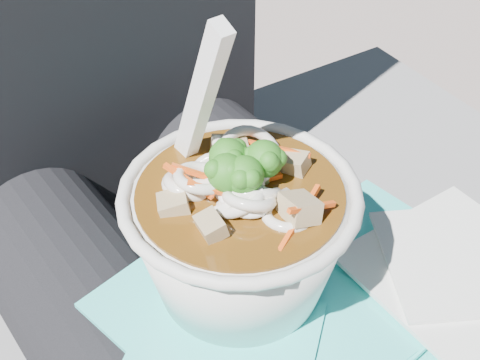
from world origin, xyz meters
TOP-DOWN VIEW (x-y plane):
  - lap at (0.00, 0.00)m, footprint 0.33×0.48m
  - person_body at (0.00, 0.09)m, footprint 0.34×0.94m
  - plastic_bag at (-0.01, -0.03)m, footprint 0.30×0.34m
  - napkins at (0.12, -0.09)m, footprint 0.15×0.15m
  - udon_bowl at (-0.02, -0.00)m, footprint 0.20×0.20m

SIDE VIEW (x-z plane):
  - lap at x=0.00m, z-range 0.47..0.61m
  - person_body at x=0.00m, z-range 0.06..1.06m
  - plastic_bag at x=-0.01m, z-range 0.61..0.62m
  - napkins at x=0.12m, z-range 0.62..0.63m
  - udon_bowl at x=-0.02m, z-range 0.58..0.78m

